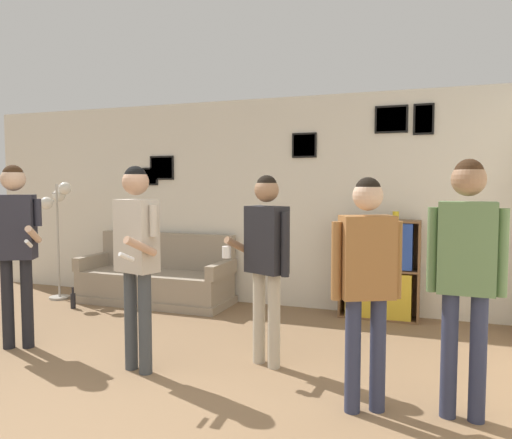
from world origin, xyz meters
TOP-DOWN VIEW (x-y plane):
  - wall_back at (0.00, 3.82)m, footprint 8.73×0.08m
  - couch at (-1.36, 3.41)m, footprint 2.09×0.80m
  - bookshelf at (1.56, 3.60)m, footprint 0.92×0.30m
  - floor_lamp at (-2.74, 3.11)m, footprint 0.38×0.41m
  - person_player_foreground_left at (-1.61, 1.28)m, footprint 0.60×0.40m
  - person_player_foreground_center at (-0.18, 1.17)m, footprint 0.48×0.55m
  - person_watcher_holding_cup at (0.80, 1.68)m, footprint 0.58×0.36m
  - person_spectator_near_bookshelf at (1.74, 1.07)m, footprint 0.45×0.34m
  - person_spectator_far_right at (2.38, 1.18)m, footprint 0.50×0.22m
  - bottle_on_floor at (-2.18, 2.72)m, footprint 0.06×0.06m
  - drinking_cup at (1.73, 3.60)m, footprint 0.07×0.07m

SIDE VIEW (x-z plane):
  - bottle_on_floor at x=-2.18m, z-range -0.03..0.25m
  - couch at x=-1.36m, z-range -0.16..0.75m
  - bookshelf at x=1.56m, z-range 0.00..1.17m
  - person_spectator_near_bookshelf at x=1.74m, z-range 0.18..1.82m
  - person_watcher_holding_cup at x=0.80m, z-range 0.19..1.86m
  - person_player_foreground_center at x=-0.18m, z-range 0.21..1.95m
  - person_spectator_far_right at x=2.38m, z-range 0.21..1.97m
  - person_player_foreground_left at x=-1.61m, z-range 0.22..1.99m
  - floor_lamp at x=-2.74m, z-range 0.40..2.02m
  - drinking_cup at x=1.73m, z-range 1.17..1.28m
  - wall_back at x=0.00m, z-range 0.01..2.71m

